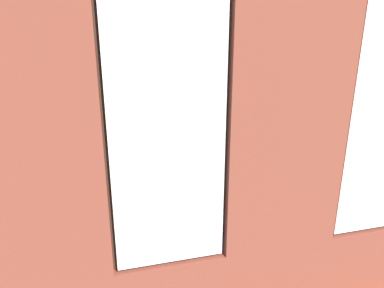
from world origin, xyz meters
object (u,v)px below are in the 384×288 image
Objects in this scene: cup_ceramic at (174,168)px; papasan_chair at (125,137)px; candle_jar at (166,166)px; remote_silver at (153,167)px; potted_plant_foreground_right at (34,131)px; potted_plant_mid_room_small at (236,149)px; table_plant_small at (189,157)px; couch_by_window at (253,240)px; potted_plant_near_tv at (4,208)px; remote_black at (139,174)px; potted_plant_beside_window_right at (110,258)px; coffee_table at (166,172)px; couch_left at (358,169)px.

papasan_chair reaches higher than cup_ceramic.
candle_jar is 0.60× the size of remote_silver.
potted_plant_foreground_right is at bearing -0.26° from remote_silver.
table_plant_small is at bearing 24.71° from potted_plant_mid_room_small.
potted_plant_foreground_right is (2.81, -4.13, 0.33)m from couch_by_window.
potted_plant_near_tv is (2.56, -0.69, 0.39)m from couch_by_window.
potted_plant_mid_room_small is (-0.85, -2.63, 0.12)m from couch_by_window.
remote_black is 0.16× the size of potted_plant_beside_window_right.
potted_plant_mid_room_small is at bearing -150.75° from cup_ceramic.
remote_black is 0.16× the size of potted_plant_near_tv.
remote_silver is 0.15× the size of papasan_chair.
potted_plant_near_tv reaches higher than couch_by_window.
candle_jar is 0.09× the size of potted_plant_near_tv.
cup_ceramic is 2.42m from potted_plant_near_tv.
potted_plant_near_tv is (1.54, 1.20, 0.27)m from remote_black.
potted_plant_beside_window_right reaches higher than papasan_chair.
coffee_table is 0.10m from candle_jar.
cup_ceramic is 0.15× the size of potted_plant_mid_room_small.
couch_by_window is at bearing 106.00° from coffee_table.
candle_jar is at bearing -74.00° from couch_by_window.
potted_plant_beside_window_right is 3.62m from potted_plant_mid_room_small.
couch_left is 11.94× the size of remote_black.
cup_ceramic is 0.55m from remote_black.
potted_plant_foreground_right is (2.23, -2.12, 0.27)m from coffee_table.
cup_ceramic is 2.25m from potted_plant_beside_window_right.
papasan_chair is 1.77m from potted_plant_foreground_right.
potted_plant_beside_window_right reaches higher than couch_by_window.
candle_jar is (0.58, -2.01, 0.16)m from couch_by_window.
remote_black is 0.27× the size of potted_plant_mid_room_small.
couch_left is 19.77× the size of candle_jar.
papasan_chair is at bearing -76.19° from coffee_table.
remote_silver is (-0.26, -0.23, 0.00)m from remote_black.
remote_black is at bearing -61.67° from couch_by_window.
cup_ceramic is at bearing 136.27° from potted_plant_foreground_right.
couch_left is at bearing 61.71° from remote_black.
potted_plant_mid_room_small is (-1.43, -0.62, -0.04)m from candle_jar.
potted_plant_beside_window_right reaches higher than potted_plant_mid_room_small.
potted_plant_near_tv is (1.50, 3.28, 0.28)m from papasan_chair.
couch_left reaches higher than candle_jar.
candle_jar is at bearing 84.27° from remote_black.
potted_plant_foreground_right is at bearing -43.49° from coffee_table.
potted_plant_beside_window_right is at bearing 66.01° from coffee_table.
potted_plant_beside_window_right reaches higher than couch_left.
couch_by_window is 10.43× the size of remote_black.
couch_by_window is at bearing -62.72° from couch_left.
cup_ceramic is at bearing 42.24° from table_plant_small.
cup_ceramic is 0.91× the size of candle_jar.
couch_left reaches higher than potted_plant_mid_room_small.
coffee_table is at bearing -102.40° from couch_left.
remote_black is 2.05m from potted_plant_beside_window_right.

